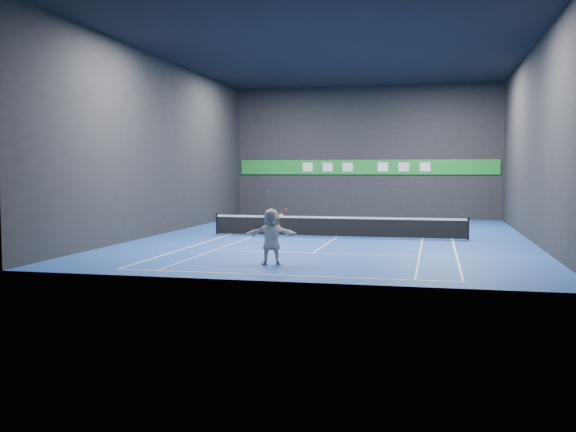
% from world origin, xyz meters
% --- Properties ---
extents(ground, '(26.00, 26.00, 0.00)m').
position_xyz_m(ground, '(0.00, 0.00, 0.00)').
color(ground, '#1C439A').
rests_on(ground, ground).
extents(ceiling, '(26.00, 26.00, 0.00)m').
position_xyz_m(ceiling, '(0.00, 0.00, 9.00)').
color(ceiling, black).
rests_on(ceiling, ground).
extents(wall_back, '(18.00, 0.10, 9.00)m').
position_xyz_m(wall_back, '(0.00, 13.00, 4.50)').
color(wall_back, black).
rests_on(wall_back, ground).
extents(wall_front, '(18.00, 0.10, 9.00)m').
position_xyz_m(wall_front, '(0.00, -13.00, 4.50)').
color(wall_front, black).
rests_on(wall_front, ground).
extents(wall_left, '(0.10, 26.00, 9.00)m').
position_xyz_m(wall_left, '(-9.00, 0.00, 4.50)').
color(wall_left, black).
rests_on(wall_left, ground).
extents(wall_right, '(0.10, 26.00, 9.00)m').
position_xyz_m(wall_right, '(9.00, 0.00, 4.50)').
color(wall_right, black).
rests_on(wall_right, ground).
extents(baseline_near, '(10.98, 0.08, 0.01)m').
position_xyz_m(baseline_near, '(0.00, -11.89, 0.00)').
color(baseline_near, white).
rests_on(baseline_near, ground).
extents(baseline_far, '(10.98, 0.08, 0.01)m').
position_xyz_m(baseline_far, '(0.00, 11.89, 0.00)').
color(baseline_far, white).
rests_on(baseline_far, ground).
extents(sideline_doubles_left, '(0.08, 23.78, 0.01)m').
position_xyz_m(sideline_doubles_left, '(-5.49, 0.00, 0.00)').
color(sideline_doubles_left, white).
rests_on(sideline_doubles_left, ground).
extents(sideline_doubles_right, '(0.08, 23.78, 0.01)m').
position_xyz_m(sideline_doubles_right, '(5.49, 0.00, 0.00)').
color(sideline_doubles_right, white).
rests_on(sideline_doubles_right, ground).
extents(sideline_singles_left, '(0.06, 23.78, 0.01)m').
position_xyz_m(sideline_singles_left, '(-4.11, 0.00, 0.00)').
color(sideline_singles_left, white).
rests_on(sideline_singles_left, ground).
extents(sideline_singles_right, '(0.06, 23.78, 0.01)m').
position_xyz_m(sideline_singles_right, '(4.11, 0.00, 0.00)').
color(sideline_singles_right, white).
rests_on(sideline_singles_right, ground).
extents(service_line_near, '(8.23, 0.06, 0.01)m').
position_xyz_m(service_line_near, '(0.00, -6.40, 0.00)').
color(service_line_near, white).
rests_on(service_line_near, ground).
extents(service_line_far, '(8.23, 0.06, 0.01)m').
position_xyz_m(service_line_far, '(0.00, 6.40, 0.00)').
color(service_line_far, white).
rests_on(service_line_far, ground).
extents(center_service_line, '(0.06, 12.80, 0.01)m').
position_xyz_m(center_service_line, '(0.00, 0.00, 0.00)').
color(center_service_line, white).
rests_on(center_service_line, ground).
extents(player, '(1.89, 1.05, 1.94)m').
position_xyz_m(player, '(-0.84, -9.68, 0.97)').
color(player, silver).
rests_on(player, ground).
extents(tennis_ball, '(0.07, 0.07, 0.07)m').
position_xyz_m(tennis_ball, '(-0.95, -9.58, 2.51)').
color(tennis_ball, '#B2D924').
rests_on(tennis_ball, player).
extents(tennis_net, '(12.50, 0.10, 1.07)m').
position_xyz_m(tennis_net, '(0.00, 0.00, 0.54)').
color(tennis_net, black).
rests_on(tennis_net, ground).
extents(sponsor_banner, '(17.64, 0.11, 1.00)m').
position_xyz_m(sponsor_banner, '(0.00, 12.93, 3.50)').
color(sponsor_banner, '#1E8A2D').
rests_on(sponsor_banner, wall_back).
extents(tennis_racket, '(0.48, 0.33, 0.68)m').
position_xyz_m(tennis_racket, '(-0.47, -9.64, 1.76)').
color(tennis_racket, red).
rests_on(tennis_racket, player).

